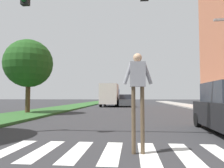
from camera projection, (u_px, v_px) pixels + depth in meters
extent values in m
plane|color=#2D2D30|center=(131.00, 107.00, 27.99)|extent=(140.00, 140.00, 0.00)
cube|color=silver|center=(10.00, 150.00, 5.49)|extent=(0.45, 2.20, 0.01)
cube|color=silver|center=(43.00, 150.00, 5.41)|extent=(0.45, 2.20, 0.01)
cube|color=silver|center=(77.00, 151.00, 5.32)|extent=(0.45, 2.20, 0.01)
cube|color=silver|center=(112.00, 152.00, 5.24)|extent=(0.45, 2.20, 0.01)
cube|color=silver|center=(148.00, 153.00, 5.15)|extent=(0.45, 2.20, 0.01)
cube|color=silver|center=(185.00, 154.00, 5.07)|extent=(0.45, 2.20, 0.01)
cube|color=silver|center=(224.00, 155.00, 4.99)|extent=(0.45, 2.20, 0.01)
cube|color=#2D5B28|center=(71.00, 107.00, 26.73)|extent=(3.86, 64.00, 0.15)
cylinder|color=#4C3823|center=(28.00, 95.00, 16.50)|extent=(0.36, 0.36, 2.75)
sphere|color=#1E4C19|center=(29.00, 63.00, 16.65)|extent=(3.83, 3.83, 3.83)
cube|color=#9E9991|center=(198.00, 107.00, 25.25)|extent=(3.00, 64.00, 0.15)
sphere|color=#0F3F19|center=(24.00, 0.00, 7.39)|extent=(0.16, 0.16, 0.16)
cube|color=gray|center=(220.00, 20.00, 16.67)|extent=(0.90, 0.24, 0.16)
cylinder|color=brown|center=(142.00, 120.00, 5.13)|extent=(0.10, 0.10, 1.65)
cylinder|color=brown|center=(134.00, 120.00, 5.14)|extent=(0.10, 0.10, 1.65)
cube|color=gray|center=(138.00, 74.00, 5.20)|extent=(0.39, 0.26, 0.62)
cylinder|color=gray|center=(147.00, 73.00, 5.19)|extent=(0.27, 0.10, 0.58)
cylinder|color=gray|center=(128.00, 73.00, 5.21)|extent=(0.27, 0.10, 0.58)
sphere|color=tan|center=(138.00, 58.00, 5.22)|extent=(0.23, 0.23, 0.22)
cylinder|color=black|center=(198.00, 120.00, 9.61)|extent=(0.24, 0.65, 0.64)
cube|color=#474C51|center=(125.00, 102.00, 28.52)|extent=(2.23, 4.46, 0.80)
cube|color=#2D333D|center=(125.00, 97.00, 28.35)|extent=(1.78, 2.08, 0.65)
cylinder|color=black|center=(119.00, 104.00, 30.20)|extent=(0.28, 0.66, 0.64)
cylinder|color=black|center=(130.00, 104.00, 30.20)|extent=(0.28, 0.66, 0.64)
cylinder|color=black|center=(119.00, 105.00, 26.80)|extent=(0.28, 0.66, 0.64)
cylinder|color=black|center=(132.00, 105.00, 26.80)|extent=(0.28, 0.66, 0.64)
cube|color=navy|center=(112.00, 96.00, 31.63)|extent=(2.30, 2.00, 2.20)
cube|color=beige|center=(109.00, 94.00, 28.56)|extent=(2.30, 4.20, 2.70)
cylinder|color=black|center=(105.00, 103.00, 31.66)|extent=(0.30, 0.90, 0.90)
cylinder|color=black|center=(118.00, 103.00, 31.47)|extent=(0.30, 0.90, 0.90)
cylinder|color=black|center=(101.00, 104.00, 27.54)|extent=(0.30, 0.90, 0.90)
cylinder|color=black|center=(116.00, 104.00, 27.34)|extent=(0.30, 0.90, 0.90)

